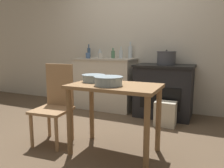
% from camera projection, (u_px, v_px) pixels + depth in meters
% --- Properties ---
extents(ground_plane, '(14.00, 14.00, 0.00)m').
position_uv_depth(ground_plane, '(96.00, 136.00, 2.79)').
color(ground_plane, brown).
extents(wall_back, '(8.00, 0.07, 2.55)m').
position_uv_depth(wall_back, '(137.00, 39.00, 4.01)').
color(wall_back, beige).
rests_on(wall_back, ground_plane).
extents(counter_cabinet, '(1.11, 0.58, 0.93)m').
position_uv_depth(counter_cabinet, '(105.00, 83.00, 4.07)').
color(counter_cabinet, beige).
rests_on(counter_cabinet, ground_plane).
extents(stove, '(0.92, 0.65, 0.85)m').
position_uv_depth(stove, '(164.00, 90.00, 3.59)').
color(stove, black).
rests_on(stove, ground_plane).
extents(work_table, '(0.92, 0.56, 0.75)m').
position_uv_depth(work_table, '(115.00, 98.00, 2.28)').
color(work_table, '#997047').
rests_on(work_table, ground_plane).
extents(chair, '(0.43, 0.43, 0.93)m').
position_uv_depth(chair, '(55.00, 102.00, 2.59)').
color(chair, '#A87F56').
rests_on(chair, ground_plane).
extents(flour_sack, '(0.30, 0.21, 0.36)m').
position_uv_depth(flour_sack, '(165.00, 114.00, 3.16)').
color(flour_sack, beige).
rests_on(flour_sack, ground_plane).
extents(stock_pot, '(0.31, 0.31, 0.24)m').
position_uv_depth(stock_pot, '(166.00, 58.00, 3.56)').
color(stock_pot, '#4C4C51').
rests_on(stock_pot, stove).
extents(mixing_bowl_large, '(0.29, 0.29, 0.09)m').
position_uv_depth(mixing_bowl_large, '(108.00, 81.00, 2.18)').
color(mixing_bowl_large, '#93A8B2').
rests_on(mixing_bowl_large, work_table).
extents(mixing_bowl_small, '(0.26, 0.26, 0.08)m').
position_uv_depth(mixing_bowl_small, '(94.00, 78.00, 2.42)').
color(mixing_bowl_small, '#93A8B2').
rests_on(mixing_bowl_small, work_table).
extents(bottle_far_left, '(0.07, 0.07, 0.18)m').
position_uv_depth(bottle_far_left, '(113.00, 54.00, 3.98)').
color(bottle_far_left, '#517F5B').
rests_on(bottle_far_left, counter_cabinet).
extents(bottle_left, '(0.06, 0.06, 0.21)m').
position_uv_depth(bottle_left, '(121.00, 54.00, 3.91)').
color(bottle_left, silver).
rests_on(bottle_left, counter_cabinet).
extents(bottle_mid_left, '(0.07, 0.07, 0.30)m').
position_uv_depth(bottle_mid_left, '(130.00, 52.00, 3.99)').
color(bottle_mid_left, silver).
rests_on(bottle_mid_left, counter_cabinet).
extents(bottle_center_left, '(0.07, 0.07, 0.17)m').
position_uv_depth(bottle_center_left, '(100.00, 54.00, 4.10)').
color(bottle_center_left, silver).
rests_on(bottle_center_left, counter_cabinet).
extents(bottle_center, '(0.06, 0.06, 0.26)m').
position_uv_depth(bottle_center, '(89.00, 52.00, 4.29)').
color(bottle_center, '#3D5675').
rests_on(bottle_center, counter_cabinet).
extents(cup_center_right, '(0.08, 0.08, 0.10)m').
position_uv_depth(cup_center_right, '(88.00, 56.00, 3.96)').
color(cup_center_right, '#4C6B99').
rests_on(cup_center_right, counter_cabinet).
extents(cup_mid_right, '(0.07, 0.07, 0.10)m').
position_uv_depth(cup_mid_right, '(100.00, 56.00, 3.84)').
color(cup_mid_right, silver).
rests_on(cup_mid_right, counter_cabinet).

